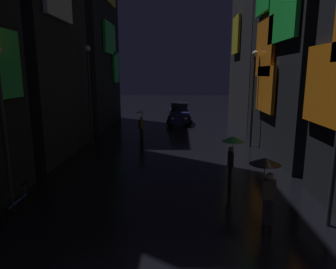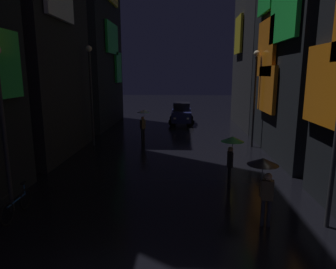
# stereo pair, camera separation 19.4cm
# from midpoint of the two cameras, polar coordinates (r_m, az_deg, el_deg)

# --- Properties ---
(building_left_far) EXTENTS (4.25, 8.89, 17.49)m
(building_left_far) POSITION_cam_midpoint_polar(r_m,az_deg,el_deg) (27.74, -15.86, 19.95)
(building_left_far) COLOR black
(building_left_far) RESTS_ON ground
(building_right_mid) EXTENTS (4.25, 8.86, 12.56)m
(building_right_mid) POSITION_cam_midpoint_polar(r_m,az_deg,el_deg) (18.61, 24.79, 16.01)
(building_right_mid) COLOR black
(building_right_mid) RESTS_ON ground
(pedestrian_foreground_right_black) EXTENTS (0.90, 0.90, 2.12)m
(pedestrian_foreground_right_black) POSITION_cam_midpoint_polar(r_m,az_deg,el_deg) (9.21, 17.65, -6.94)
(pedestrian_foreground_right_black) COLOR #2D2D38
(pedestrian_foreground_right_black) RESTS_ON ground
(pedestrian_foreground_left_green) EXTENTS (0.90, 0.90, 2.12)m
(pedestrian_foreground_left_green) POSITION_cam_midpoint_polar(r_m,az_deg,el_deg) (11.97, 11.69, -2.39)
(pedestrian_foreground_left_green) COLOR black
(pedestrian_foreground_left_green) RESTS_ON ground
(pedestrian_near_crossing_clear) EXTENTS (0.90, 0.90, 2.12)m
(pedestrian_near_crossing_clear) POSITION_cam_midpoint_polar(r_m,az_deg,el_deg) (20.22, -5.23, 3.45)
(pedestrian_near_crossing_clear) COLOR black
(pedestrian_near_crossing_clear) RESTS_ON ground
(bicycle_parked_at_storefront) EXTENTS (0.12, 1.82, 0.96)m
(bicycle_parked_at_storefront) POSITION_cam_midpoint_polar(r_m,az_deg,el_deg) (10.89, -27.15, -12.01)
(bicycle_parked_at_storefront) COLOR black
(bicycle_parked_at_storefront) RESTS_ON ground
(car_distant) EXTENTS (2.26, 4.15, 1.92)m
(car_distant) POSITION_cam_midpoint_polar(r_m,az_deg,el_deg) (27.36, 1.96, 4.04)
(car_distant) COLOR navy
(car_distant) RESTS_ON ground
(streetlamp_left_near) EXTENTS (0.36, 0.36, 5.38)m
(streetlamp_left_near) POSITION_cam_midpoint_polar(r_m,az_deg,el_deg) (10.67, -29.53, 3.98)
(streetlamp_left_near) COLOR #2D2D33
(streetlamp_left_near) RESTS_ON ground
(streetlamp_right_far) EXTENTS (0.36, 0.36, 5.84)m
(streetlamp_right_far) POSITION_cam_midpoint_polar(r_m,az_deg,el_deg) (19.02, 15.66, 8.47)
(streetlamp_right_far) COLOR #2D2D33
(streetlamp_right_far) RESTS_ON ground
(streetlamp_left_far) EXTENTS (0.36, 0.36, 6.15)m
(streetlamp_left_far) POSITION_cam_midpoint_polar(r_m,az_deg,el_deg) (19.19, -15.05, 9.03)
(streetlamp_left_far) COLOR #2D2D33
(streetlamp_left_far) RESTS_ON ground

